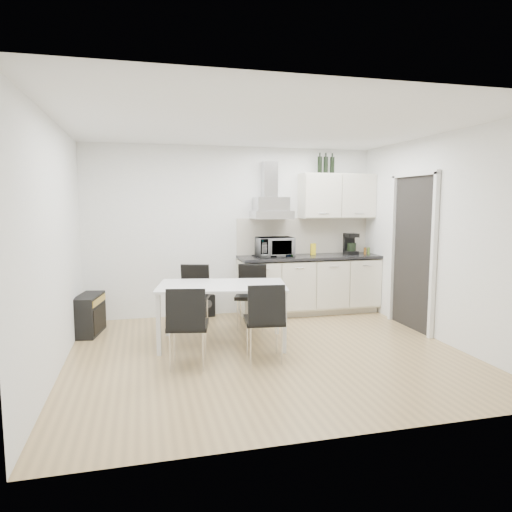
{
  "coord_description": "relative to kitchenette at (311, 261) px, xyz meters",
  "views": [
    {
      "loc": [
        -1.38,
        -4.98,
        1.75
      ],
      "look_at": [
        -0.04,
        0.37,
        1.1
      ],
      "focal_mm": 32.0,
      "sensor_mm": 36.0,
      "label": 1
    }
  ],
  "objects": [
    {
      "name": "kitchenette",
      "position": [
        0.0,
        0.0,
        0.0
      ],
      "size": [
        2.22,
        0.64,
        2.52
      ],
      "color": "beige",
      "rests_on": "ground"
    },
    {
      "name": "floor_speaker",
      "position": [
        -1.63,
        0.17,
        -0.66
      ],
      "size": [
        0.23,
        0.21,
        0.34
      ],
      "primitive_type": "cube",
      "rotation": [
        0.0,
        0.0,
        0.17
      ],
      "color": "black",
      "rests_on": "ground"
    },
    {
      "name": "chair_far_right",
      "position": [
        -1.12,
        -0.65,
        -0.39
      ],
      "size": [
        0.58,
        0.62,
        0.88
      ],
      "primitive_type": null,
      "rotation": [
        0.0,
        0.0,
        2.81
      ],
      "color": "black",
      "rests_on": "ground"
    },
    {
      "name": "wall_right",
      "position": [
        1.06,
        -1.73,
        0.47
      ],
      "size": [
        0.1,
        4.0,
        2.6
      ],
      "primitive_type": "cube",
      "color": "white",
      "rests_on": "ground"
    },
    {
      "name": "chair_far_left",
      "position": [
        -1.91,
        -0.5,
        -0.39
      ],
      "size": [
        0.57,
        0.61,
        0.88
      ],
      "primitive_type": null,
      "rotation": [
        0.0,
        0.0,
        2.85
      ],
      "color": "black",
      "rests_on": "ground"
    },
    {
      "name": "wall_front",
      "position": [
        -1.19,
        -3.73,
        0.47
      ],
      "size": [
        4.5,
        0.1,
        2.6
      ],
      "primitive_type": "cube",
      "color": "white",
      "rests_on": "ground"
    },
    {
      "name": "wall_back",
      "position": [
        -1.19,
        0.27,
        0.47
      ],
      "size": [
        4.5,
        0.1,
        2.6
      ],
      "primitive_type": "cube",
      "color": "white",
      "rests_on": "ground"
    },
    {
      "name": "doorway",
      "position": [
        1.02,
        -1.18,
        0.22
      ],
      "size": [
        0.08,
        1.04,
        2.1
      ],
      "primitive_type": "cube",
      "color": "white",
      "rests_on": "ground"
    },
    {
      "name": "wall_left",
      "position": [
        -3.44,
        -1.73,
        0.47
      ],
      "size": [
        0.1,
        4.0,
        2.6
      ],
      "primitive_type": "cube",
      "color": "white",
      "rests_on": "ground"
    },
    {
      "name": "ground",
      "position": [
        -1.19,
        -1.73,
        -0.83
      ],
      "size": [
        4.5,
        4.5,
        0.0
      ],
      "primitive_type": "plane",
      "color": "tan",
      "rests_on": "ground"
    },
    {
      "name": "dining_table",
      "position": [
        -1.63,
        -1.27,
        -0.15
      ],
      "size": [
        1.68,
        1.15,
        0.75
      ],
      "rotation": [
        0.0,
        0.0,
        -0.18
      ],
      "color": "white",
      "rests_on": "ground"
    },
    {
      "name": "ceiling",
      "position": [
        -1.19,
        -1.73,
        1.77
      ],
      "size": [
        4.5,
        4.5,
        0.0
      ],
      "primitive_type": "plane",
      "color": "white",
      "rests_on": "wall_back"
    },
    {
      "name": "chair_near_right",
      "position": [
        -1.28,
        -1.95,
        -0.39
      ],
      "size": [
        0.5,
        0.55,
        0.88
      ],
      "primitive_type": null,
      "rotation": [
        0.0,
        0.0,
        -0.12
      ],
      "color": "black",
      "rests_on": "ground"
    },
    {
      "name": "chair_near_left",
      "position": [
        -2.12,
        -1.95,
        -0.39
      ],
      "size": [
        0.53,
        0.58,
        0.88
      ],
      "primitive_type": null,
      "rotation": [
        0.0,
        0.0,
        -0.2
      ],
      "color": "black",
      "rests_on": "ground"
    },
    {
      "name": "guitar_amp",
      "position": [
        -3.28,
        -0.41,
        -0.56
      ],
      "size": [
        0.39,
        0.67,
        0.53
      ],
      "rotation": [
        0.0,
        0.0,
        -0.19
      ],
      "color": "black",
      "rests_on": "ground"
    }
  ]
}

